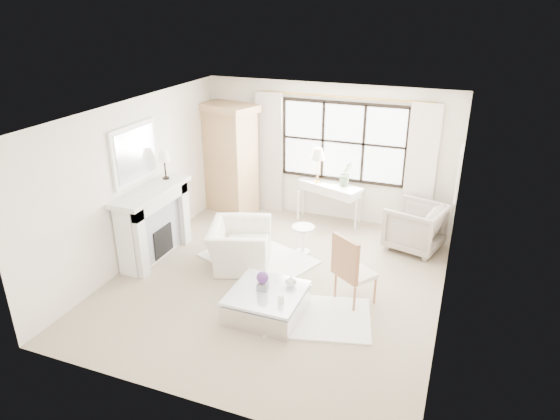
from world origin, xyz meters
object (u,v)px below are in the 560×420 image
at_px(club_armchair, 240,245).
at_px(coffee_table, 267,303).
at_px(console_table, 329,202).
at_px(armoire, 230,158).

relative_size(club_armchair, coffee_table, 1.10).
height_order(club_armchair, coffee_table, club_armchair).
xyz_separation_m(club_armchair, coffee_table, (0.98, -1.18, -0.18)).
bearing_deg(coffee_table, console_table, 91.52).
xyz_separation_m(armoire, console_table, (2.07, 0.17, -0.74)).
distance_m(console_table, club_armchair, 2.42).
bearing_deg(armoire, coffee_table, -37.44).
bearing_deg(club_armchair, armoire, 12.14).
height_order(console_table, coffee_table, console_table).
distance_m(club_armchair, coffee_table, 1.54).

